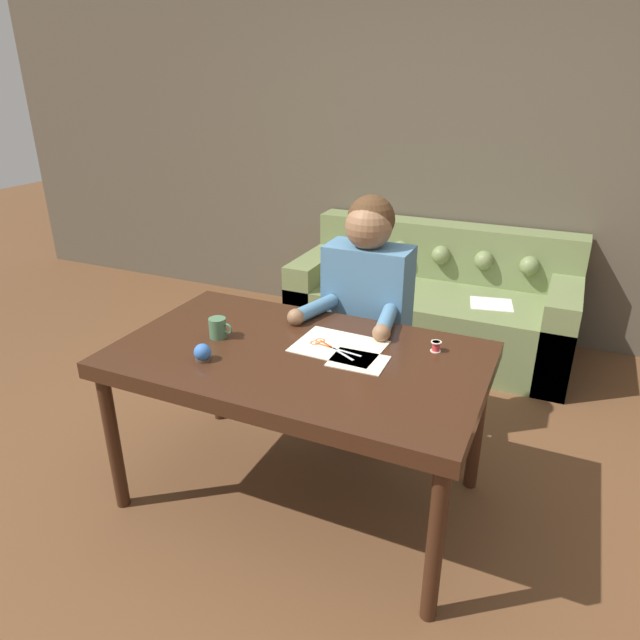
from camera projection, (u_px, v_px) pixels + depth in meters
ground_plane at (305, 494)px, 2.68m from camera, size 16.00×16.00×0.00m
wall_back at (441, 152)px, 4.04m from camera, size 8.00×0.06×2.60m
dining_table at (298, 367)px, 2.41m from camera, size 1.54×0.91×0.74m
couch at (432, 306)px, 4.03m from camera, size 1.89×0.86×0.83m
person at (366, 317)px, 2.90m from camera, size 0.50×0.56×1.29m
pattern_paper_main at (339, 346)px, 2.43m from camera, size 0.38×0.29×0.00m
pattern_paper_offcut at (358, 361)px, 2.30m from camera, size 0.23×0.18×0.00m
scissors at (327, 346)px, 2.43m from camera, size 0.25×0.14×0.01m
mug at (218, 328)px, 2.50m from camera, size 0.11×0.08×0.09m
thread_spool at (436, 346)px, 2.38m from camera, size 0.04×0.04×0.05m
pin_cushion at (203, 353)px, 2.30m from camera, size 0.07×0.07×0.07m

